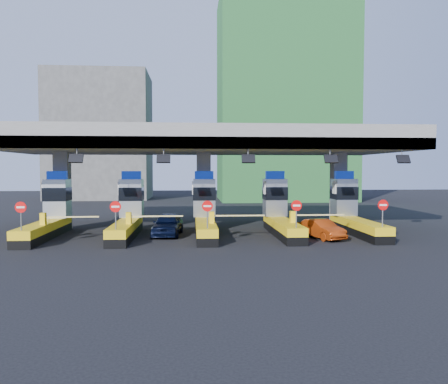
{
  "coord_description": "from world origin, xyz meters",
  "views": [
    {
      "loc": [
        -0.85,
        -28.62,
        4.29
      ],
      "look_at": [
        1.26,
        0.0,
        2.78
      ],
      "focal_mm": 35.0,
      "sensor_mm": 36.0,
      "label": 1
    }
  ],
  "objects": [
    {
      "name": "toll_lane_left",
      "position": [
        -5.0,
        0.28,
        1.4
      ],
      "size": [
        4.43,
        8.0,
        4.16
      ],
      "color": "black",
      "rests_on": "ground"
    },
    {
      "name": "toll_lane_right",
      "position": [
        5.0,
        0.28,
        1.4
      ],
      "size": [
        4.43,
        8.0,
        4.16
      ],
      "color": "black",
      "rests_on": "ground"
    },
    {
      "name": "toll_lane_far_left",
      "position": [
        -10.0,
        0.28,
        1.4
      ],
      "size": [
        4.43,
        8.0,
        4.16
      ],
      "color": "black",
      "rests_on": "ground"
    },
    {
      "name": "ground",
      "position": [
        0.0,
        0.0,
        0.0
      ],
      "size": [
        120.0,
        120.0,
        0.0
      ],
      "primitive_type": "plane",
      "color": "black",
      "rests_on": "ground"
    },
    {
      "name": "bg_building_scaffold",
      "position": [
        12.0,
        32.0,
        14.0
      ],
      "size": [
        18.0,
        12.0,
        28.0
      ],
      "primitive_type": "cube",
      "color": "#1E5926",
      "rests_on": "ground"
    },
    {
      "name": "toll_lane_center",
      "position": [
        0.0,
        0.28,
        1.4
      ],
      "size": [
        4.43,
        8.0,
        4.16
      ],
      "color": "black",
      "rests_on": "ground"
    },
    {
      "name": "toll_canopy",
      "position": [
        0.0,
        2.87,
        6.13
      ],
      "size": [
        28.0,
        12.09,
        7.0
      ],
      "color": "slate",
      "rests_on": "ground"
    },
    {
      "name": "red_car",
      "position": [
        7.12,
        -2.36,
        0.59
      ],
      "size": [
        2.37,
        3.81,
        1.18
      ],
      "primitive_type": "imported",
      "rotation": [
        0.0,
        0.0,
        0.34
      ],
      "color": "#93300B",
      "rests_on": "ground"
    },
    {
      "name": "toll_lane_far_right",
      "position": [
        10.0,
        0.28,
        1.4
      ],
      "size": [
        4.43,
        8.0,
        4.16
      ],
      "color": "black",
      "rests_on": "ground"
    },
    {
      "name": "van",
      "position": [
        -2.43,
        -0.32,
        0.73
      ],
      "size": [
        2.1,
        4.41,
        1.46
      ],
      "primitive_type": "imported",
      "rotation": [
        0.0,
        0.0,
        -0.09
      ],
      "color": "black",
      "rests_on": "ground"
    },
    {
      "name": "bg_building_concrete",
      "position": [
        -14.0,
        36.0,
        9.0
      ],
      "size": [
        14.0,
        10.0,
        18.0
      ],
      "primitive_type": "cube",
      "color": "#4C4C49",
      "rests_on": "ground"
    }
  ]
}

